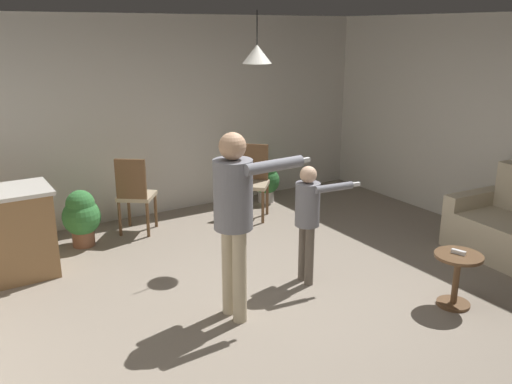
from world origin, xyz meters
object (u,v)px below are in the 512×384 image
side_table_by_couch (457,274)px  potted_plant_by_wall (81,215)px  potted_plant_corner (266,180)px  spare_remote_on_table (459,252)px  dining_chair_near_wall (253,178)px  person_child (308,212)px  person_adult (235,206)px  dining_chair_by_counter (135,192)px

side_table_by_couch → potted_plant_by_wall: 4.22m
potted_plant_corner → spare_remote_on_table: (-0.22, -3.61, 0.19)m
dining_chair_near_wall → potted_plant_by_wall: bearing=38.0°
side_table_by_couch → potted_plant_by_wall: potted_plant_by_wall is taller
person_child → dining_chair_near_wall: size_ratio=1.23×
person_adult → spare_remote_on_table: 2.13m
person_child → spare_remote_on_table: (0.89, -1.12, -0.23)m
side_table_by_couch → person_adult: bearing=153.7°
person_adult → potted_plant_by_wall: person_adult is taller
potted_plant_corner → dining_chair_by_counter: bearing=-173.6°
dining_chair_by_counter → person_adult: bearing=-51.7°
side_table_by_couch → potted_plant_corner: potted_plant_corner is taller
dining_chair_by_counter → person_child: bearing=-28.5°
person_child → dining_chair_by_counter: (-1.01, 2.25, -0.22)m
dining_chair_near_wall → potted_plant_by_wall: 2.31m
dining_chair_near_wall → potted_plant_by_wall: size_ratio=1.45×
person_child → potted_plant_by_wall: person_child is taller
person_adult → potted_plant_corner: 3.48m
person_child → potted_plant_corner: person_child is taller
person_adult → spare_remote_on_table: bearing=61.2°
potted_plant_corner → spare_remote_on_table: bearing=-93.4°
spare_remote_on_table → person_child: bearing=128.3°
potted_plant_corner → person_child: bearing=-114.0°
person_child → dining_chair_near_wall: bearing=169.7°
person_adult → dining_chair_by_counter: size_ratio=1.70×
potted_plant_by_wall → spare_remote_on_table: bearing=-52.1°
person_adult → spare_remote_on_table: (1.86, -0.90, -0.52)m
dining_chair_by_counter → spare_remote_on_table: 3.87m
potted_plant_corner → spare_remote_on_table: 3.62m
dining_chair_near_wall → spare_remote_on_table: 3.17m
person_adult → spare_remote_on_table: person_adult is taller
side_table_by_couch → person_child: bearing=127.8°
dining_chair_near_wall → spare_remote_on_table: dining_chair_near_wall is taller
dining_chair_by_counter → potted_plant_corner: bearing=43.7°
dining_chair_by_counter → potted_plant_corner: size_ratio=1.60×
person_adult → dining_chair_by_counter: (-0.04, 2.47, -0.51)m
spare_remote_on_table → side_table_by_couch: bearing=-118.9°
potted_plant_corner → spare_remote_on_table: potted_plant_corner is taller
dining_chair_near_wall → potted_plant_corner: (0.51, 0.46, -0.20)m
dining_chair_near_wall → dining_chair_by_counter: bearing=34.5°
person_child → potted_plant_by_wall: (-1.70, 2.20, -0.38)m
person_child → potted_plant_corner: size_ratio=1.97×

